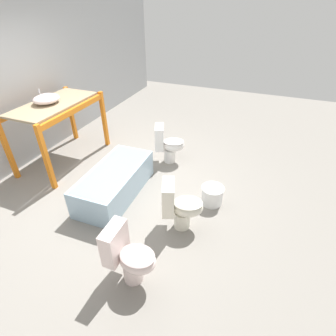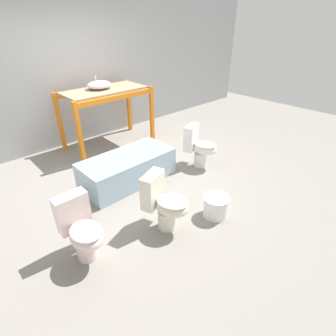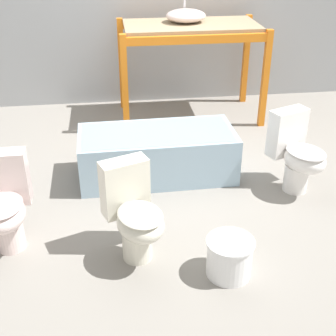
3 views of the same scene
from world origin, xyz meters
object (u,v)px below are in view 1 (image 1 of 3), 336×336
at_px(toilet_near, 168,144).
at_px(toilet_extra, 129,256).
at_px(bucket_white, 212,195).
at_px(toilet_far, 180,206).
at_px(sink_basin, 46,99).
at_px(bathtub_main, 115,180).

height_order(toilet_near, toilet_extra, same).
relative_size(toilet_near, bucket_white, 2.14).
bearing_deg(toilet_far, sink_basin, 53.00).
bearing_deg(toilet_near, toilet_far, -174.76).
xyz_separation_m(sink_basin, toilet_extra, (-1.75, -2.45, -0.84)).
xyz_separation_m(toilet_near, toilet_far, (-1.51, -0.77, 0.00)).
distance_m(sink_basin, toilet_far, 2.94).
height_order(toilet_extra, bucket_white, toilet_extra).
distance_m(sink_basin, bucket_white, 3.18).
relative_size(toilet_far, bucket_white, 2.14).
distance_m(sink_basin, bathtub_main, 1.86).
distance_m(sink_basin, toilet_extra, 3.13).
bearing_deg(toilet_far, bathtub_main, 55.64).
bearing_deg(toilet_extra, toilet_near, 11.91).
xyz_separation_m(sink_basin, bathtub_main, (-0.51, -1.52, -0.95)).
bearing_deg(sink_basin, toilet_far, -106.58).
relative_size(toilet_near, toilet_far, 1.00).
bearing_deg(bucket_white, toilet_extra, 161.20).
bearing_deg(toilet_near, bathtub_main, 139.48).
xyz_separation_m(bathtub_main, toilet_far, (-0.29, -1.18, 0.11)).
bearing_deg(toilet_near, sink_basin, 88.47).
bearing_deg(bucket_white, toilet_far, 155.34).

